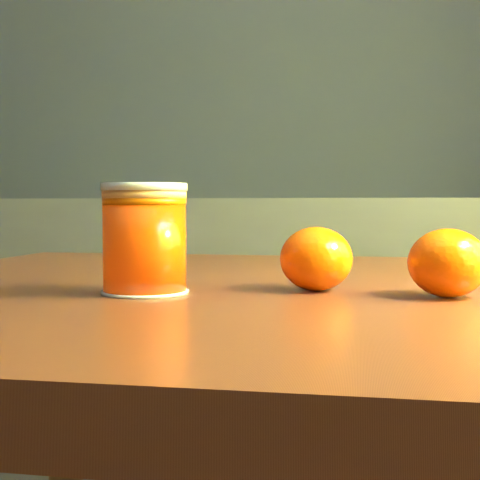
# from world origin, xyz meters

# --- Properties ---
(kitchen_counter) EXTENTS (3.15, 0.60, 0.90)m
(kitchen_counter) POSITION_xyz_m (0.00, 1.45, 0.45)
(kitchen_counter) COLOR #515156
(kitchen_counter) RESTS_ON ground
(table) EXTENTS (1.08, 0.76, 0.80)m
(table) POSITION_xyz_m (1.02, 0.12, 0.70)
(table) COLOR brown
(table) RESTS_ON ground
(juice_glass) EXTENTS (0.08, 0.08, 0.09)m
(juice_glass) POSITION_xyz_m (0.81, 0.03, 0.85)
(juice_glass) COLOR #E63B04
(juice_glass) RESTS_ON table
(orange_front) EXTENTS (0.08, 0.08, 0.06)m
(orange_front) POSITION_xyz_m (0.96, 0.08, 0.83)
(orange_front) COLOR #FF5C05
(orange_front) RESTS_ON table
(orange_back) EXTENTS (0.08, 0.08, 0.06)m
(orange_back) POSITION_xyz_m (1.07, 0.06, 0.83)
(orange_back) COLOR #FF5C05
(orange_back) RESTS_ON table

